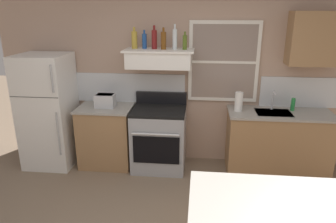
{
  "coord_description": "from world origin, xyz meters",
  "views": [
    {
      "loc": [
        0.32,
        -2.36,
        2.28
      ],
      "look_at": [
        -0.05,
        1.2,
        1.1
      ],
      "focal_mm": 33.49,
      "sensor_mm": 36.0,
      "label": 1
    }
  ],
  "objects_px": {
    "bottle_clear_tall": "(175,39)",
    "bottle_olive_oil_square": "(185,42)",
    "refrigerator": "(48,111)",
    "dish_soap_bottle": "(293,104)",
    "stove_range": "(159,138)",
    "bottle_blue_liqueur": "(144,41)",
    "bottle_red_label_wine": "(154,39)",
    "paper_towel_roll": "(239,102)",
    "bottle_amber_wine": "(164,40)",
    "toaster": "(105,100)",
    "bottle_champagne_gold_foil": "(134,40)"
  },
  "relations": [
    {
      "from": "bottle_clear_tall",
      "to": "bottle_olive_oil_square",
      "type": "bearing_deg",
      "value": -2.89
    },
    {
      "from": "refrigerator",
      "to": "bottle_olive_oil_square",
      "type": "bearing_deg",
      "value": 3.56
    },
    {
      "from": "bottle_clear_tall",
      "to": "dish_soap_bottle",
      "type": "xyz_separation_m",
      "value": [
        1.67,
        0.03,
        -0.89
      ]
    },
    {
      "from": "bottle_olive_oil_square",
      "to": "dish_soap_bottle",
      "type": "xyz_separation_m",
      "value": [
        1.53,
        0.04,
        -0.85
      ]
    },
    {
      "from": "bottle_olive_oil_square",
      "to": "bottle_clear_tall",
      "type": "bearing_deg",
      "value": 177.11
    },
    {
      "from": "stove_range",
      "to": "bottle_blue_liqueur",
      "type": "xyz_separation_m",
      "value": [
        -0.21,
        0.16,
        1.39
      ]
    },
    {
      "from": "bottle_red_label_wine",
      "to": "dish_soap_bottle",
      "type": "bearing_deg",
      "value": 0.16
    },
    {
      "from": "bottle_olive_oil_square",
      "to": "paper_towel_roll",
      "type": "height_order",
      "value": "bottle_olive_oil_square"
    },
    {
      "from": "stove_range",
      "to": "bottle_olive_oil_square",
      "type": "xyz_separation_m",
      "value": [
        0.35,
        0.1,
        1.38
      ]
    },
    {
      "from": "refrigerator",
      "to": "dish_soap_bottle",
      "type": "height_order",
      "value": "refrigerator"
    },
    {
      "from": "stove_range",
      "to": "bottle_amber_wine",
      "type": "height_order",
      "value": "bottle_amber_wine"
    },
    {
      "from": "bottle_olive_oil_square",
      "to": "toaster",
      "type": "bearing_deg",
      "value": -176.56
    },
    {
      "from": "paper_towel_roll",
      "to": "bottle_red_label_wine",
      "type": "bearing_deg",
      "value": 175.46
    },
    {
      "from": "dish_soap_bottle",
      "to": "refrigerator",
      "type": "bearing_deg",
      "value": -177.4
    },
    {
      "from": "bottle_champagne_gold_foil",
      "to": "dish_soap_bottle",
      "type": "height_order",
      "value": "bottle_champagne_gold_foil"
    },
    {
      "from": "stove_range",
      "to": "bottle_olive_oil_square",
      "type": "height_order",
      "value": "bottle_olive_oil_square"
    },
    {
      "from": "bottle_amber_wine",
      "to": "bottle_red_label_wine",
      "type": "bearing_deg",
      "value": 162.92
    },
    {
      "from": "bottle_amber_wine",
      "to": "stove_range",
      "type": "bearing_deg",
      "value": -123.74
    },
    {
      "from": "paper_towel_roll",
      "to": "dish_soap_bottle",
      "type": "height_order",
      "value": "paper_towel_roll"
    },
    {
      "from": "toaster",
      "to": "paper_towel_roll",
      "type": "xyz_separation_m",
      "value": [
        1.91,
        0.0,
        0.04
      ]
    },
    {
      "from": "paper_towel_roll",
      "to": "toaster",
      "type": "bearing_deg",
      "value": -179.87
    },
    {
      "from": "stove_range",
      "to": "dish_soap_bottle",
      "type": "relative_size",
      "value": 6.06
    },
    {
      "from": "bottle_champagne_gold_foil",
      "to": "bottle_clear_tall",
      "type": "relative_size",
      "value": 0.87
    },
    {
      "from": "bottle_clear_tall",
      "to": "dish_soap_bottle",
      "type": "relative_size",
      "value": 1.87
    },
    {
      "from": "stove_range",
      "to": "bottle_champagne_gold_foil",
      "type": "relative_size",
      "value": 3.73
    },
    {
      "from": "bottle_champagne_gold_foil",
      "to": "paper_towel_roll",
      "type": "xyz_separation_m",
      "value": [
        1.47,
        -0.1,
        -0.82
      ]
    },
    {
      "from": "bottle_blue_liqueur",
      "to": "paper_towel_roll",
      "type": "height_order",
      "value": "bottle_blue_liqueur"
    },
    {
      "from": "stove_range",
      "to": "bottle_red_label_wine",
      "type": "bearing_deg",
      "value": 118.44
    },
    {
      "from": "stove_range",
      "to": "bottle_blue_liqueur",
      "type": "distance_m",
      "value": 1.41
    },
    {
      "from": "bottle_champagne_gold_foil",
      "to": "bottle_red_label_wine",
      "type": "bearing_deg",
      "value": -1.18
    },
    {
      "from": "bottle_clear_tall",
      "to": "paper_towel_roll",
      "type": "height_order",
      "value": "bottle_clear_tall"
    },
    {
      "from": "toaster",
      "to": "bottle_champagne_gold_foil",
      "type": "relative_size",
      "value": 1.02
    },
    {
      "from": "bottle_blue_liqueur",
      "to": "bottle_red_label_wine",
      "type": "height_order",
      "value": "bottle_red_label_wine"
    },
    {
      "from": "refrigerator",
      "to": "paper_towel_roll",
      "type": "bearing_deg",
      "value": 1.25
    },
    {
      "from": "bottle_red_label_wine",
      "to": "dish_soap_bottle",
      "type": "xyz_separation_m",
      "value": [
        1.95,
        0.01,
        -0.88
      ]
    },
    {
      "from": "refrigerator",
      "to": "paper_towel_roll",
      "type": "height_order",
      "value": "refrigerator"
    },
    {
      "from": "toaster",
      "to": "dish_soap_bottle",
      "type": "xyz_separation_m",
      "value": [
        2.67,
        0.1,
        -0.01
      ]
    },
    {
      "from": "stove_range",
      "to": "toaster",
      "type": "bearing_deg",
      "value": 177.59
    },
    {
      "from": "refrigerator",
      "to": "dish_soap_bottle",
      "type": "relative_size",
      "value": 9.28
    },
    {
      "from": "bottle_amber_wine",
      "to": "toaster",
      "type": "bearing_deg",
      "value": -176.1
    },
    {
      "from": "bottle_champagne_gold_foil",
      "to": "bottle_amber_wine",
      "type": "height_order",
      "value": "same"
    },
    {
      "from": "refrigerator",
      "to": "toaster",
      "type": "bearing_deg",
      "value": 3.73
    },
    {
      "from": "bottle_amber_wine",
      "to": "bottle_olive_oil_square",
      "type": "height_order",
      "value": "bottle_amber_wine"
    },
    {
      "from": "bottle_champagne_gold_foil",
      "to": "bottle_olive_oil_square",
      "type": "bearing_deg",
      "value": -2.93
    },
    {
      "from": "bottle_champagne_gold_foil",
      "to": "bottle_red_label_wine",
      "type": "relative_size",
      "value": 0.92
    },
    {
      "from": "bottle_clear_tall",
      "to": "dish_soap_bottle",
      "type": "height_order",
      "value": "bottle_clear_tall"
    },
    {
      "from": "bottle_clear_tall",
      "to": "bottle_olive_oil_square",
      "type": "distance_m",
      "value": 0.14
    },
    {
      "from": "bottle_olive_oil_square",
      "to": "paper_towel_roll",
      "type": "distance_m",
      "value": 1.11
    },
    {
      "from": "bottle_champagne_gold_foil",
      "to": "bottle_olive_oil_square",
      "type": "xyz_separation_m",
      "value": [
        0.7,
        -0.04,
        -0.02
      ]
    },
    {
      "from": "toaster",
      "to": "bottle_clear_tall",
      "type": "distance_m",
      "value": 1.34
    }
  ]
}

